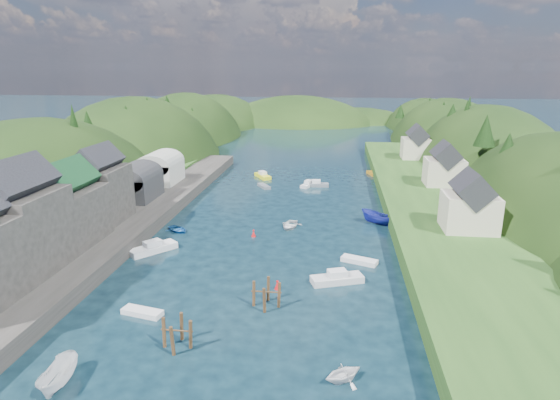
# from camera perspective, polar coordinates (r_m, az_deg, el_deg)

# --- Properties ---
(ground) EXTENTS (600.00, 600.00, 0.00)m
(ground) POSITION_cam_1_polar(r_m,az_deg,el_deg) (95.61, 1.61, 1.29)
(ground) COLOR black
(ground) RESTS_ON ground
(hillside_left) EXTENTS (44.00, 245.56, 52.00)m
(hillside_left) POSITION_cam_1_polar(r_m,az_deg,el_deg) (132.76, -17.05, 1.19)
(hillside_left) COLOR black
(hillside_left) RESTS_ON ground
(hillside_right) EXTENTS (36.00, 245.56, 48.00)m
(hillside_right) POSITION_cam_1_polar(r_m,az_deg,el_deg) (126.62, 23.46, 0.15)
(hillside_right) COLOR black
(hillside_right) RESTS_ON ground
(far_hills) EXTENTS (103.00, 68.00, 44.00)m
(far_hills) POSITION_cam_1_polar(r_m,az_deg,el_deg) (219.04, 5.02, 6.69)
(far_hills) COLOR black
(far_hills) RESTS_ON ground
(hill_trees) EXTENTS (91.77, 145.64, 12.69)m
(hill_trees) POSITION_cam_1_polar(r_m,az_deg,el_deg) (108.46, 2.29, 9.00)
(hill_trees) COLOR black
(hill_trees) RESTS_ON ground
(quay_left) EXTENTS (12.00, 110.00, 2.00)m
(quay_left) POSITION_cam_1_polar(r_m,az_deg,el_deg) (73.88, -19.65, -3.31)
(quay_left) COLOR #2D2B28
(quay_left) RESTS_ON ground
(terrace_left_grass) EXTENTS (12.00, 110.00, 2.50)m
(terrace_left_grass) POSITION_cam_1_polar(r_m,az_deg,el_deg) (77.15, -24.33, -2.81)
(terrace_left_grass) COLOR #234719
(terrace_left_grass) RESTS_ON ground
(quayside_buildings) EXTENTS (8.00, 35.84, 12.90)m
(quayside_buildings) POSITION_cam_1_polar(r_m,az_deg,el_deg) (61.99, -27.33, -1.89)
(quayside_buildings) COLOR #2D2B28
(quayside_buildings) RESTS_ON quay_left
(boat_sheds) EXTENTS (7.00, 21.00, 7.50)m
(boat_sheds) POSITION_cam_1_polar(r_m,az_deg,el_deg) (90.19, -15.76, 3.24)
(boat_sheds) COLOR #2D2D30
(boat_sheds) RESTS_ON quay_left
(terrace_right) EXTENTS (16.00, 120.00, 2.40)m
(terrace_right) POSITION_cam_1_polar(r_m,az_deg,el_deg) (86.81, 17.62, -0.17)
(terrace_right) COLOR #234719
(terrace_right) RESTS_ON ground
(right_bank_cottages) EXTENTS (9.00, 59.24, 8.41)m
(right_bank_cottages) POSITION_cam_1_polar(r_m,az_deg,el_deg) (94.28, 18.77, 3.88)
(right_bank_cottages) COLOR beige
(right_bank_cottages) RESTS_ON terrace_right
(piling_cluster_near) EXTENTS (2.92, 2.75, 3.43)m
(piling_cluster_near) POSITION_cam_1_polar(r_m,az_deg,el_deg) (44.17, -12.41, -15.89)
(piling_cluster_near) COLOR #382314
(piling_cluster_near) RESTS_ON ground
(piling_cluster_far) EXTENTS (3.18, 2.97, 3.36)m
(piling_cluster_far) POSITION_cam_1_polar(r_m,az_deg,el_deg) (49.74, -1.68, -11.69)
(piling_cluster_far) COLOR #382314
(piling_cluster_far) RESTS_ON ground
(channel_buoy_near) EXTENTS (0.70, 0.70, 1.10)m
(channel_buoy_near) POSITION_cam_1_polar(r_m,az_deg,el_deg) (53.49, -0.32, -10.35)
(channel_buoy_near) COLOR #B50E10
(channel_buoy_near) RESTS_ON ground
(channel_buoy_far) EXTENTS (0.70, 0.70, 1.10)m
(channel_buoy_far) POSITION_cam_1_polar(r_m,az_deg,el_deg) (69.20, -3.25, -4.11)
(channel_buoy_far) COLOR #B50E10
(channel_buoy_far) RESTS_ON ground
(moored_boats) EXTENTS (37.12, 83.78, 2.28)m
(moored_boats) POSITION_cam_1_polar(r_m,az_deg,el_deg) (67.46, 0.15, -4.50)
(moored_boats) COLOR navy
(moored_boats) RESTS_ON ground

